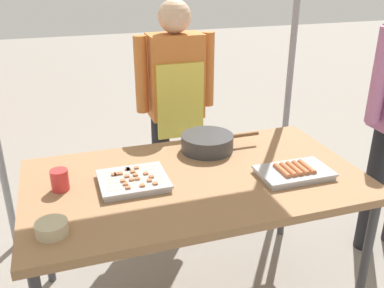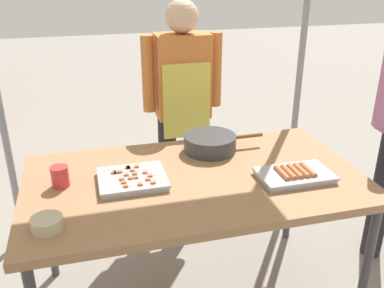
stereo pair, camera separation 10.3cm
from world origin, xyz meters
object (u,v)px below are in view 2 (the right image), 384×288
object	(u,v)px
condiment_bowl	(47,224)
stall_table	(195,186)
drink_cup_near_edge	(60,176)
cooking_wok	(210,142)
tray_grilled_sausages	(295,175)
tray_meat_skewers	(132,179)
vendor_woman	(183,98)

from	to	relation	value
condiment_bowl	stall_table	bearing A→B (deg)	22.25
condiment_bowl	drink_cup_near_edge	bearing A→B (deg)	82.58
cooking_wok	drink_cup_near_edge	size ratio (longest dim) A/B	4.53
tray_grilled_sausages	cooking_wok	distance (m)	0.50
condiment_bowl	drink_cup_near_edge	size ratio (longest dim) A/B	1.26
tray_meat_skewers	vendor_woman	bearing A→B (deg)	61.70
drink_cup_near_edge	vendor_woman	xyz separation A→B (m)	(0.76, 0.77, 0.07)
stall_table	tray_grilled_sausages	bearing A→B (deg)	-16.94
stall_table	drink_cup_near_edge	bearing A→B (deg)	173.44
tray_grilled_sausages	condiment_bowl	distance (m)	1.12
stall_table	vendor_woman	world-z (taller)	vendor_woman
stall_table	cooking_wok	world-z (taller)	cooking_wok
cooking_wok	condiment_bowl	xyz separation A→B (m)	(-0.82, -0.54, -0.02)
drink_cup_near_edge	vendor_woman	bearing A→B (deg)	45.31
stall_table	vendor_woman	bearing A→B (deg)	80.04
cooking_wok	condiment_bowl	world-z (taller)	cooking_wok
tray_grilled_sausages	drink_cup_near_edge	world-z (taller)	drink_cup_near_edge
tray_meat_skewers	cooking_wok	distance (m)	0.52
tray_grilled_sausages	condiment_bowl	xyz separation A→B (m)	(-1.11, -0.13, 0.01)
condiment_bowl	drink_cup_near_edge	xyz separation A→B (m)	(0.04, 0.34, 0.02)
stall_table	cooking_wok	distance (m)	0.33
drink_cup_near_edge	vendor_woman	distance (m)	1.09
cooking_wok	condiment_bowl	distance (m)	0.99
vendor_woman	stall_table	bearing A→B (deg)	80.04
cooking_wok	condiment_bowl	size ratio (longest dim) A/B	3.59
tray_grilled_sausages	tray_meat_skewers	bearing A→B (deg)	167.97
tray_grilled_sausages	cooking_wok	size ratio (longest dim) A/B	0.79
tray_meat_skewers	vendor_woman	world-z (taller)	vendor_woman
tray_meat_skewers	drink_cup_near_edge	distance (m)	0.33
cooking_wok	drink_cup_near_edge	bearing A→B (deg)	-165.44
stall_table	condiment_bowl	world-z (taller)	condiment_bowl
condiment_bowl	vendor_woman	size ratio (longest dim) A/B	0.08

